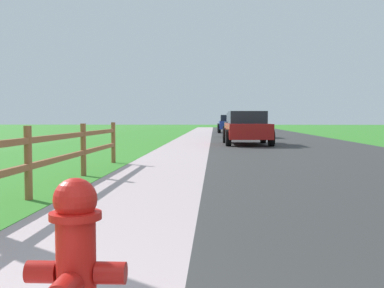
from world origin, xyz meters
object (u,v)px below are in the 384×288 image
object	(u,v)px
parked_suv_red	(247,127)
parked_car_blue	(231,123)
fire_hydrant	(75,267)
parked_car_black	(240,125)

from	to	relation	value
parked_suv_red	parked_car_blue	xyz separation A→B (m)	(-0.11, 17.10, -0.01)
fire_hydrant	parked_suv_red	bearing A→B (deg)	83.57
parked_car_black	parked_suv_red	bearing A→B (deg)	-91.16
parked_car_black	fire_hydrant	bearing A→B (deg)	-94.85
parked_car_black	parked_car_blue	distance (m)	9.06
parked_car_blue	parked_car_black	bearing A→B (deg)	-88.28
parked_suv_red	parked_car_blue	bearing A→B (deg)	90.36
parked_car_black	parked_car_blue	size ratio (longest dim) A/B	0.98
fire_hydrant	parked_car_black	distance (m)	26.78
fire_hydrant	parked_suv_red	world-z (taller)	parked_suv_red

